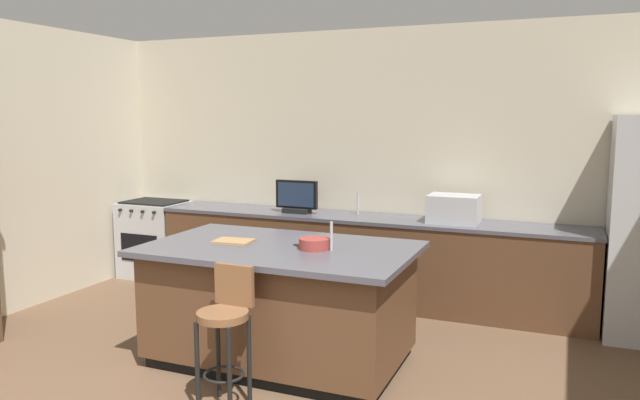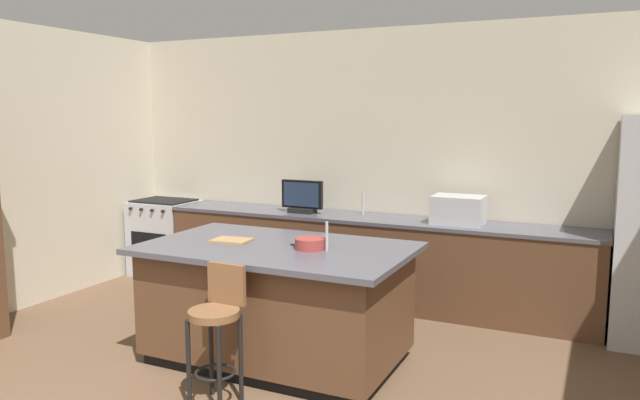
# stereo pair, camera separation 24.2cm
# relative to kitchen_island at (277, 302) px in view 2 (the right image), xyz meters

# --- Properties ---
(wall_back) EXTENTS (6.78, 0.12, 2.83)m
(wall_back) POSITION_rel_kitchen_island_xyz_m (0.18, 2.11, 0.94)
(wall_back) COLOR beige
(wall_back) RESTS_ON ground_plane
(wall_left) EXTENTS (0.12, 4.77, 2.83)m
(wall_left) POSITION_rel_kitchen_island_xyz_m (-3.01, -0.07, 0.94)
(wall_left) COLOR beige
(wall_left) RESTS_ON ground_plane
(counter_back) EXTENTS (4.53, 0.62, 0.90)m
(counter_back) POSITION_rel_kitchen_island_xyz_m (0.10, 1.73, -0.02)
(counter_back) COLOR brown
(counter_back) RESTS_ON ground_plane
(kitchen_island) EXTENTS (2.07, 1.26, 0.93)m
(kitchen_island) POSITION_rel_kitchen_island_xyz_m (0.00, 0.00, 0.00)
(kitchen_island) COLOR black
(kitchen_island) RESTS_ON ground_plane
(range_oven) EXTENTS (0.73, 0.63, 0.92)m
(range_oven) POSITION_rel_kitchen_island_xyz_m (-2.54, 1.73, -0.02)
(range_oven) COLOR #B7BABF
(range_oven) RESTS_ON ground_plane
(microwave) EXTENTS (0.48, 0.36, 0.27)m
(microwave) POSITION_rel_kitchen_island_xyz_m (1.02, 1.73, 0.56)
(microwave) COLOR #B7BABF
(microwave) RESTS_ON counter_back
(tv_monitor) EXTENTS (0.47, 0.16, 0.35)m
(tv_monitor) POSITION_rel_kitchen_island_xyz_m (-0.63, 1.68, 0.58)
(tv_monitor) COLOR black
(tv_monitor) RESTS_ON counter_back
(sink_faucet_back) EXTENTS (0.02, 0.02, 0.24)m
(sink_faucet_back) POSITION_rel_kitchen_island_xyz_m (0.01, 1.83, 0.54)
(sink_faucet_back) COLOR #B2B2B7
(sink_faucet_back) RESTS_ON counter_back
(sink_faucet_island) EXTENTS (0.02, 0.02, 0.22)m
(sink_faucet_island) POSITION_rel_kitchen_island_xyz_m (0.43, -0.00, 0.57)
(sink_faucet_island) COLOR #B2B2B7
(sink_faucet_island) RESTS_ON kitchen_island
(bar_stool_center) EXTENTS (0.34, 0.34, 0.94)m
(bar_stool_center) POSITION_rel_kitchen_island_xyz_m (0.00, -0.81, 0.09)
(bar_stool_center) COLOR brown
(bar_stool_center) RESTS_ON ground_plane
(fruit_bowl) EXTENTS (0.23, 0.23, 0.08)m
(fruit_bowl) POSITION_rel_kitchen_island_xyz_m (0.29, -0.00, 0.50)
(fruit_bowl) COLOR #993833
(fruit_bowl) RESTS_ON kitchen_island
(cell_phone) EXTENTS (0.14, 0.16, 0.01)m
(cell_phone) POSITION_rel_kitchen_island_xyz_m (0.15, 0.11, 0.46)
(cell_phone) COLOR black
(cell_phone) RESTS_ON kitchen_island
(cutting_board) EXTENTS (0.32, 0.24, 0.02)m
(cutting_board) POSITION_rel_kitchen_island_xyz_m (-0.40, -0.02, 0.46)
(cutting_board) COLOR #A87F51
(cutting_board) RESTS_ON kitchen_island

